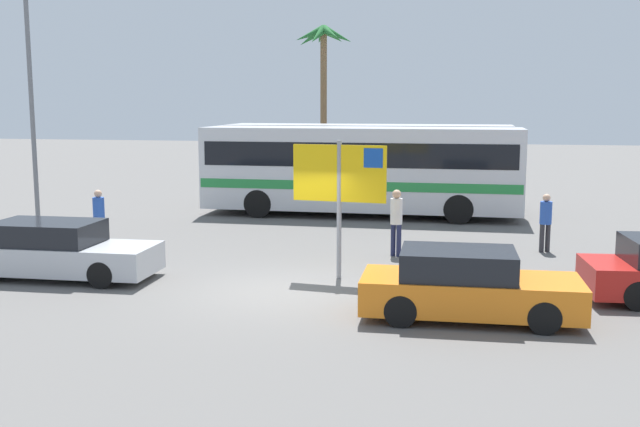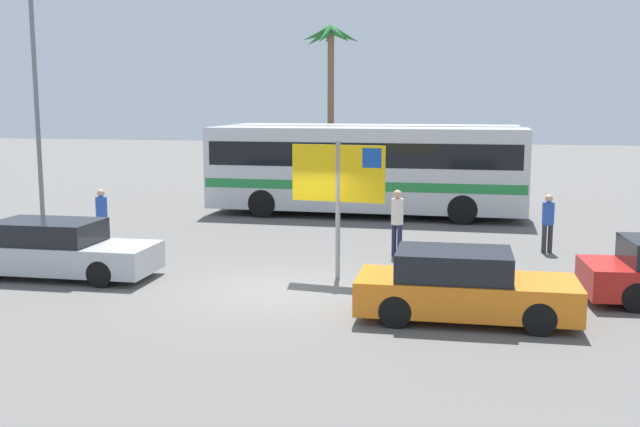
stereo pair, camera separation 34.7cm
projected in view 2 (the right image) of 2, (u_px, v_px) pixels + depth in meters
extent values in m
plane|color=#605E5B|center=(278.00, 291.00, 16.08)|extent=(120.00, 120.00, 0.00)
cube|color=silver|center=(365.00, 168.00, 26.48)|extent=(11.28, 2.59, 2.90)
cube|color=black|center=(365.00, 153.00, 26.40)|extent=(10.83, 2.61, 0.84)
cube|color=#23843D|center=(365.00, 182.00, 26.56)|extent=(11.17, 2.61, 0.32)
cylinder|color=black|center=(464.00, 201.00, 27.04)|extent=(1.00, 0.28, 1.00)
cylinder|color=black|center=(463.00, 210.00, 24.79)|extent=(1.00, 0.28, 1.00)
cylinder|color=black|center=(280.00, 196.00, 28.54)|extent=(1.00, 0.28, 1.00)
cylinder|color=black|center=(262.00, 203.00, 26.29)|extent=(1.00, 0.28, 1.00)
cube|color=silver|center=(373.00, 161.00, 29.70)|extent=(11.28, 2.59, 2.90)
cube|color=black|center=(373.00, 147.00, 29.62)|extent=(10.83, 2.61, 0.84)
cube|color=red|center=(373.00, 174.00, 29.78)|extent=(11.17, 2.61, 0.32)
cylinder|color=black|center=(462.00, 190.00, 30.26)|extent=(1.00, 0.28, 1.00)
cylinder|color=black|center=(460.00, 197.00, 28.01)|extent=(1.00, 0.28, 1.00)
cylinder|color=black|center=(296.00, 186.00, 31.76)|extent=(1.00, 0.28, 1.00)
cylinder|color=black|center=(282.00, 192.00, 29.51)|extent=(1.00, 0.28, 1.00)
cylinder|color=gray|center=(338.00, 210.00, 17.01)|extent=(0.11, 0.11, 3.20)
cube|color=yellow|center=(338.00, 173.00, 16.88)|extent=(2.19, 0.29, 1.30)
cube|color=#1447A8|center=(372.00, 158.00, 16.57)|extent=(0.44, 0.12, 0.44)
cylinder|color=black|center=(616.00, 279.00, 15.90)|extent=(0.61, 0.21, 0.60)
cylinder|color=black|center=(637.00, 297.00, 14.38)|extent=(0.61, 0.21, 0.60)
cube|color=#B7BABF|center=(59.00, 256.00, 17.32)|extent=(4.61, 1.79, 0.64)
cube|color=black|center=(47.00, 232.00, 17.29)|extent=(2.42, 1.60, 0.52)
cylinder|color=black|center=(130.00, 260.00, 17.82)|extent=(0.60, 0.18, 0.60)
cylinder|color=black|center=(100.00, 274.00, 16.34)|extent=(0.60, 0.18, 0.60)
cylinder|color=black|center=(24.00, 255.00, 18.36)|extent=(0.60, 0.18, 0.60)
cube|color=orange|center=(466.00, 295.00, 13.87)|extent=(4.12, 1.77, 0.64)
cube|color=black|center=(454.00, 264.00, 13.83)|extent=(2.16, 1.58, 0.52)
cylinder|color=black|center=(532.00, 297.00, 14.40)|extent=(0.60, 0.18, 0.60)
cylinder|color=black|center=(539.00, 319.00, 12.94)|extent=(0.60, 0.18, 0.60)
cylinder|color=black|center=(402.00, 291.00, 14.86)|extent=(0.60, 0.18, 0.60)
cylinder|color=black|center=(395.00, 312.00, 13.41)|extent=(0.60, 0.18, 0.60)
cylinder|color=#1E2347|center=(400.00, 241.00, 19.57)|extent=(0.13, 0.13, 0.86)
cylinder|color=#1E2347|center=(394.00, 240.00, 19.68)|extent=(0.13, 0.13, 0.86)
cylinder|color=silver|center=(397.00, 212.00, 19.51)|extent=(0.32, 0.32, 0.68)
sphere|color=tan|center=(398.00, 194.00, 19.44)|extent=(0.23, 0.23, 0.23)
cylinder|color=#1E2347|center=(100.00, 232.00, 21.03)|extent=(0.13, 0.13, 0.79)
cylinder|color=#1E2347|center=(105.00, 233.00, 20.96)|extent=(0.13, 0.13, 0.79)
cylinder|color=#2851B2|center=(101.00, 208.00, 20.89)|extent=(0.32, 0.32, 0.63)
sphere|color=tan|center=(101.00, 193.00, 20.83)|extent=(0.21, 0.21, 0.21)
cylinder|color=#2D2D33|center=(550.00, 239.00, 20.11)|extent=(0.13, 0.13, 0.78)
cylinder|color=#2D2D33|center=(544.00, 239.00, 20.07)|extent=(0.13, 0.13, 0.78)
cylinder|color=#2851B2|center=(548.00, 213.00, 19.99)|extent=(0.32, 0.32, 0.61)
sphere|color=tan|center=(549.00, 198.00, 19.93)|extent=(0.21, 0.21, 0.21)
cylinder|color=slate|center=(37.00, 115.00, 22.82)|extent=(0.14, 0.14, 7.37)
cylinder|color=brown|center=(331.00, 110.00, 36.50)|extent=(0.32, 0.32, 7.37)
cone|color=#23662D|center=(345.00, 36.00, 35.90)|extent=(1.58, 0.61, 1.02)
cone|color=#23662D|center=(340.00, 36.00, 36.47)|extent=(1.15, 1.57, 0.93)
cone|color=#23662D|center=(328.00, 36.00, 36.64)|extent=(0.98, 1.60, 0.95)
cone|color=#23662D|center=(319.00, 37.00, 36.29)|extent=(1.58, 0.86, 1.10)
cone|color=#23662D|center=(317.00, 35.00, 35.81)|extent=(1.59, 1.05, 0.96)
cone|color=#23662D|center=(325.00, 36.00, 35.39)|extent=(0.80, 1.58, 1.09)
cone|color=#23662D|center=(337.00, 33.00, 35.32)|extent=(1.30, 1.50, 0.90)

